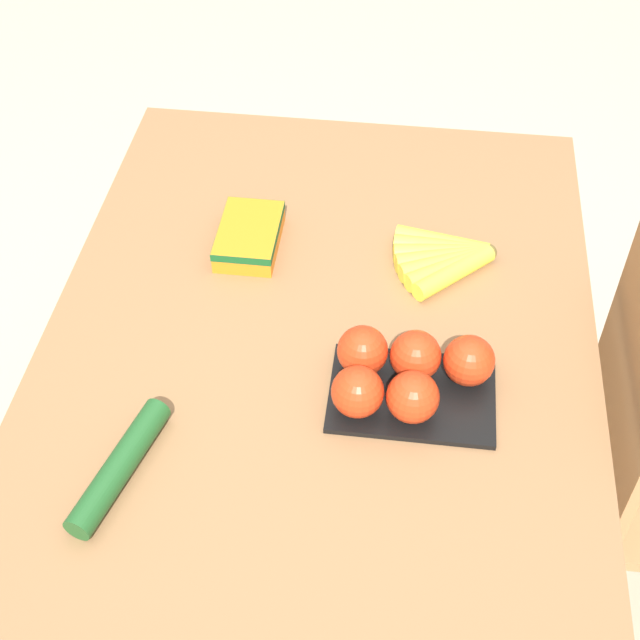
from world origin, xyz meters
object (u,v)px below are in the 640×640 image
Objects in this scene: tomato_pack at (405,374)px; cucumber_near at (120,466)px; banana_bunch at (446,258)px; carrot_bag at (249,235)px.

cucumber_near is (0.21, -0.40, -0.02)m from tomato_pack.
tomato_pack is at bearing -10.63° from banana_bunch.
tomato_pack is 1.57× the size of carrot_bag.
banana_bunch is 0.72× the size of tomato_pack.
tomato_pack is 0.44m from carrot_bag.
carrot_bag is (-0.32, -0.31, -0.02)m from tomato_pack.
tomato_pack is (0.31, -0.06, 0.03)m from banana_bunch.
carrot_bag is 0.54m from cucumber_near.
carrot_bag is (-0.01, -0.37, 0.01)m from banana_bunch.
carrot_bag is at bearing -136.12° from tomato_pack.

